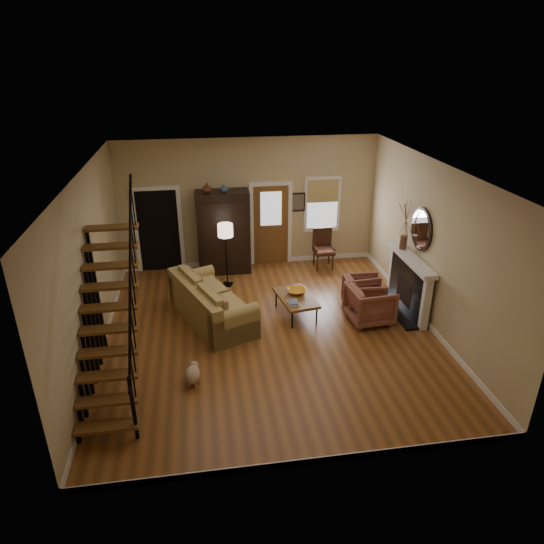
{
  "coord_description": "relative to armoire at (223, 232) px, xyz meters",
  "views": [
    {
      "loc": [
        -1.26,
        -8.3,
        5.19
      ],
      "look_at": [
        0.1,
        0.4,
        1.15
      ],
      "focal_mm": 32.0,
      "sensor_mm": 36.0,
      "label": 1
    }
  ],
  "objects": [
    {
      "name": "books",
      "position": [
        1.23,
        -2.83,
        -0.58
      ],
      "size": [
        0.21,
        0.29,
        0.05
      ],
      "primitive_type": null,
      "color": "beige",
      "rests_on": "coffee_table"
    },
    {
      "name": "dog",
      "position": [
        -0.86,
        -4.58,
        -0.89
      ],
      "size": [
        0.32,
        0.48,
        0.32
      ],
      "primitive_type": null,
      "rotation": [
        0.0,
        0.0,
        -0.13
      ],
      "color": "tan",
      "rests_on": "ground"
    },
    {
      "name": "room",
      "position": [
        0.29,
        -1.39,
        0.46
      ],
      "size": [
        7.0,
        7.33,
        3.3
      ],
      "color": "brown",
      "rests_on": "ground"
    },
    {
      "name": "armchair_right",
      "position": [
        2.85,
        -2.53,
        -0.68
      ],
      "size": [
        0.87,
        0.85,
        0.74
      ],
      "primitive_type": "imported",
      "rotation": [
        0.0,
        0.0,
        1.5
      ],
      "color": "maroon",
      "rests_on": "ground"
    },
    {
      "name": "vase_a",
      "position": [
        -0.35,
        -0.1,
        1.17
      ],
      "size": [
        0.24,
        0.24,
        0.25
      ],
      "primitive_type": "imported",
      "color": "#4C2619",
      "rests_on": "armoire"
    },
    {
      "name": "coffee_table",
      "position": [
        1.35,
        -2.53,
        -0.83
      ],
      "size": [
        0.86,
        1.25,
        0.44
      ],
      "primitive_type": null,
      "rotation": [
        0.0,
        0.0,
        0.17
      ],
      "color": "brown",
      "rests_on": "ground"
    },
    {
      "name": "armchair_left",
      "position": [
        2.82,
        -3.02,
        -0.65
      ],
      "size": [
        0.95,
        0.93,
        0.8
      ],
      "primitive_type": "imported",
      "rotation": [
        0.0,
        0.0,
        1.66
      ],
      "color": "maroon",
      "rests_on": "ground"
    },
    {
      "name": "staircase",
      "position": [
        -2.08,
        -4.45,
        0.55
      ],
      "size": [
        0.94,
        2.8,
        3.2
      ],
      "primitive_type": null,
      "color": "brown",
      "rests_on": "ground"
    },
    {
      "name": "vase_b",
      "position": [
        0.05,
        -0.1,
        1.16
      ],
      "size": [
        0.2,
        0.2,
        0.21
      ],
      "primitive_type": "imported",
      "color": "#334C60",
      "rests_on": "armoire"
    },
    {
      "name": "sofa",
      "position": [
        -0.43,
        -2.48,
        -0.62
      ],
      "size": [
        1.81,
        2.54,
        0.87
      ],
      "primitive_type": null,
      "rotation": [
        0.0,
        0.0,
        0.39
      ],
      "color": "#9F8548",
      "rests_on": "ground"
    },
    {
      "name": "side_chair",
      "position": [
        2.55,
        -0.2,
        -0.54
      ],
      "size": [
        0.54,
        0.54,
        1.02
      ],
      "primitive_type": null,
      "color": "#351E11",
      "rests_on": "ground"
    },
    {
      "name": "armoire",
      "position": [
        0.0,
        0.0,
        0.0
      ],
      "size": [
        1.3,
        0.6,
        2.1
      ],
      "primitive_type": null,
      "color": "black",
      "rests_on": "ground"
    },
    {
      "name": "floor_lamp",
      "position": [
        0.0,
        -0.86,
        -0.27
      ],
      "size": [
        0.46,
        0.46,
        1.56
      ],
      "primitive_type": null,
      "rotation": [
        0.0,
        0.0,
        -0.35
      ],
      "color": "black",
      "rests_on": "ground"
    },
    {
      "name": "bowl",
      "position": [
        1.4,
        -2.38,
        -0.56
      ],
      "size": [
        0.39,
        0.39,
        0.1
      ],
      "primitive_type": "imported",
      "color": "orange",
      "rests_on": "coffee_table"
    },
    {
      "name": "fireplace",
      "position": [
        3.83,
        -2.65,
        -0.31
      ],
      "size": [
        0.33,
        1.95,
        2.3
      ],
      "color": "black",
      "rests_on": "ground"
    }
  ]
}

